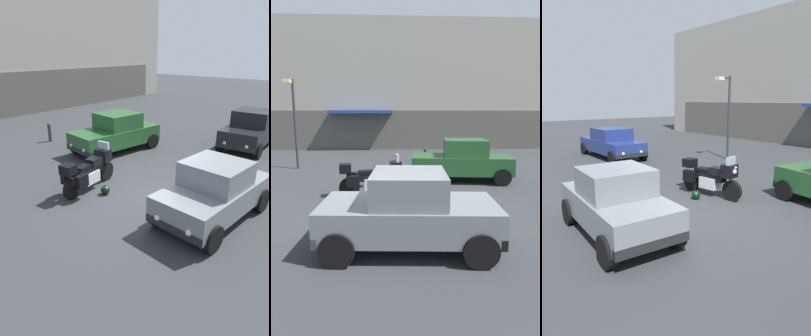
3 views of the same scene
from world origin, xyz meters
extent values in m
plane|color=#2D3033|center=(0.00, 0.00, 0.00)|extent=(80.00, 80.00, 0.00)
cylinder|color=black|center=(0.03, 1.92, 0.32)|extent=(0.65, 0.23, 0.64)
cylinder|color=black|center=(-1.57, 1.68, 0.32)|extent=(0.65, 0.23, 0.64)
cylinder|color=#B7B7BC|center=(0.01, 1.91, 0.75)|extent=(0.33, 0.12, 0.68)
cube|color=#B7B7BC|center=(-0.81, 1.79, 0.42)|extent=(0.65, 0.48, 0.36)
cube|color=black|center=(-0.81, 1.79, 0.66)|extent=(1.13, 0.44, 0.28)
cube|color=black|center=(-0.51, 1.84, 0.84)|extent=(0.56, 0.41, 0.24)
cube|color=black|center=(-1.01, 1.76, 0.80)|extent=(0.60, 0.38, 0.12)
cube|color=black|center=(-0.08, 1.90, 0.92)|extent=(0.42, 0.49, 0.40)
cube|color=#8C9EAD|center=(-0.05, 1.90, 1.22)|extent=(0.14, 0.41, 0.28)
sphere|color=#EAEACC|center=(0.09, 1.92, 0.92)|extent=(0.14, 0.14, 0.14)
cylinder|color=black|center=(-0.16, 1.89, 1.02)|extent=(0.13, 0.62, 0.04)
cylinder|color=#B7B7BC|center=(-1.43, 1.90, 0.30)|extent=(0.56, 0.17, 0.09)
cube|color=black|center=(-1.49, 1.98, 0.58)|extent=(0.42, 0.26, 0.36)
cube|color=black|center=(-1.41, 1.42, 0.58)|extent=(0.42, 0.26, 0.36)
cube|color=black|center=(-1.67, 1.67, 0.95)|extent=(0.41, 0.45, 0.28)
cylinder|color=black|center=(-0.98, 1.95, 0.15)|extent=(0.04, 0.13, 0.29)
sphere|color=black|center=(-0.75, 1.15, 0.14)|extent=(0.28, 0.28, 0.28)
cube|color=black|center=(6.91, -0.27, 0.66)|extent=(3.91, 1.92, 0.68)
cube|color=black|center=(7.06, -0.26, 1.32)|extent=(1.71, 1.62, 0.64)
cube|color=#8C9EAD|center=(6.31, -0.31, 1.32)|extent=(0.16, 1.39, 0.54)
cube|color=#8C9EAD|center=(7.81, -0.20, 1.32)|extent=(0.16, 1.39, 0.51)
cube|color=black|center=(5.06, -0.40, 0.42)|extent=(0.24, 1.64, 0.20)
cube|color=black|center=(8.75, -0.13, 0.42)|extent=(0.24, 1.64, 0.20)
cylinder|color=black|center=(5.52, -1.15, 0.32)|extent=(0.65, 0.27, 0.64)
cylinder|color=black|center=(5.41, 0.40, 0.32)|extent=(0.65, 0.27, 0.64)
cylinder|color=black|center=(8.30, 0.62, 0.32)|extent=(0.65, 0.27, 0.64)
sphere|color=silver|center=(5.05, -0.86, 0.54)|extent=(0.14, 0.14, 0.14)
sphere|color=silver|center=(4.98, 0.04, 0.54)|extent=(0.14, 0.14, 0.14)
cube|color=slate|center=(0.11, -1.95, 0.64)|extent=(3.49, 1.77, 0.64)
cube|color=slate|center=(0.11, -1.95, 1.26)|extent=(1.49, 1.52, 0.60)
cube|color=#8C9EAD|center=(-0.54, -1.91, 1.26)|extent=(0.14, 1.33, 0.51)
cube|color=#8C9EAD|center=(0.76, -2.00, 1.26)|extent=(0.14, 1.33, 0.48)
cube|color=black|center=(-1.54, -1.85, 0.42)|extent=(0.22, 1.56, 0.20)
cube|color=black|center=(1.75, -2.06, 0.42)|extent=(0.22, 1.56, 0.20)
cylinder|color=black|center=(-1.19, -2.61, 0.32)|extent=(0.65, 0.26, 0.64)
cylinder|color=black|center=(-1.09, -1.14, 0.32)|extent=(0.65, 0.26, 0.64)
cylinder|color=black|center=(1.31, -2.77, 0.32)|extent=(0.65, 0.26, 0.64)
cylinder|color=black|center=(1.40, -1.29, 0.32)|extent=(0.65, 0.26, 0.64)
sphere|color=silver|center=(-1.62, -2.28, 0.54)|extent=(0.14, 0.14, 0.14)
sphere|color=silver|center=(-1.56, -1.42, 0.54)|extent=(0.14, 0.14, 0.14)
cube|color=#235128|center=(2.51, 3.87, 0.66)|extent=(3.97, 2.08, 0.68)
cube|color=#235128|center=(2.65, 3.85, 1.32)|extent=(1.77, 1.69, 0.64)
cube|color=#8C9EAD|center=(1.91, 3.94, 1.32)|extent=(0.23, 1.39, 0.54)
cube|color=#8C9EAD|center=(3.40, 3.77, 1.32)|extent=(0.23, 1.39, 0.51)
cube|color=black|center=(0.67, 4.09, 0.42)|extent=(0.31, 1.64, 0.20)
cube|color=black|center=(4.34, 3.65, 0.42)|extent=(0.31, 1.64, 0.20)
cylinder|color=black|center=(0.97, 3.27, 0.32)|extent=(0.66, 0.29, 0.64)
cylinder|color=black|center=(1.16, 4.82, 0.32)|extent=(0.66, 0.29, 0.64)
cylinder|color=black|center=(3.85, 2.93, 0.32)|extent=(0.66, 0.29, 0.64)
cylinder|color=black|center=(4.04, 4.47, 0.32)|extent=(0.66, 0.29, 0.64)
sphere|color=silver|center=(0.56, 3.65, 0.54)|extent=(0.14, 0.14, 0.14)
sphere|color=silver|center=(0.67, 4.55, 0.54)|extent=(0.14, 0.14, 0.14)
cylinder|color=#333338|center=(1.51, 7.27, 0.41)|extent=(0.16, 0.16, 0.82)
sphere|color=#333338|center=(1.51, 7.27, 0.82)|extent=(0.16, 0.16, 0.16)
camera|label=1|loc=(-6.43, -4.94, 4.11)|focal=32.26mm
camera|label=2|loc=(-0.23, -7.42, 2.68)|focal=31.39mm
camera|label=3|loc=(6.20, -4.92, 3.04)|focal=33.15mm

